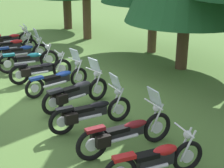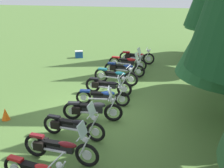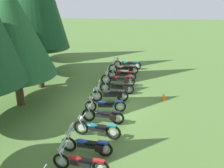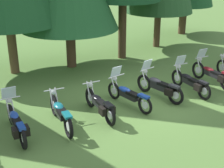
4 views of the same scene
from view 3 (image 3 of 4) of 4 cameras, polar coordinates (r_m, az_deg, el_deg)
The scene contains 15 objects.
ground_plane at distance 16.04m, azimuth -0.83°, elevation -4.72°, with size 80.00×80.00×0.00m, color #4C7033.
motorcycle_1 at distance 10.81m, azimuth -6.84°, elevation -16.01°, with size 0.69×2.29×1.36m.
motorcycle_2 at distance 11.76m, azimuth -5.26°, elevation -12.60°, with size 0.77×2.29×1.36m.
motorcycle_3 at distance 12.88m, azimuth -3.28°, elevation -9.30°, with size 0.77×2.33×1.03m.
motorcycle_4 at distance 14.08m, azimuth -1.76°, elevation -6.59°, with size 0.77×2.26×1.01m.
motorcycle_5 at distance 15.22m, azimuth -1.53°, elevation -4.33°, with size 0.75×2.32×1.34m.
motorcycle_6 at distance 16.47m, azimuth -0.42°, elevation -2.21°, with size 0.77×2.31×1.37m.
motorcycle_7 at distance 17.70m, azimuth 1.11°, elevation -0.59°, with size 0.76×2.29×1.36m.
motorcycle_8 at distance 19.01m, azimuth 1.31°, elevation 1.00°, with size 0.77×2.44×1.39m.
motorcycle_9 at distance 20.14m, azimuth 2.00°, elevation 2.09°, with size 0.77×2.17×1.00m.
motorcycle_10 at distance 21.48m, azimuth 2.47°, elevation 3.33°, with size 0.73×2.41×1.38m.
motorcycle_11 at distance 22.79m, azimuth 3.19°, elevation 4.24°, with size 0.72×2.36×1.00m.
pine_tree_3 at distance 15.92m, azimuth -20.48°, elevation 10.86°, with size 4.60×4.60×7.17m.
pine_tree_6 at distance 25.46m, azimuth -15.18°, elevation 16.79°, with size 3.79×3.79×8.95m.
traffic_cone at distance 17.09m, azimuth 10.82°, elevation -2.57°, with size 0.32×0.32×0.48m, color #EA590F.
Camera 3 is at (-14.41, -1.38, 6.91)m, focal length 43.41 mm.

